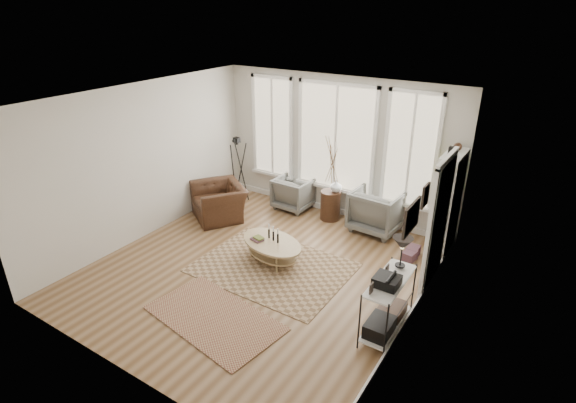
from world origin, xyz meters
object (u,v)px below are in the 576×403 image
Objects in this scene: armchair_right at (377,210)px; low_shelf at (388,300)px; side_table at (331,182)px; armchair_left at (294,193)px; accent_chair at (219,202)px; bookcase at (447,205)px; coffee_table at (272,246)px.

low_shelf is at bearing 118.62° from armchair_right.
armchair_left is at bearing 176.61° from side_table.
side_table is at bearing 64.03° from accent_chair.
side_table is (-1.01, -0.05, 0.41)m from armchair_right.
armchair_right reaches higher than accent_chair.
low_shelf reaches higher than armchair_right.
side_table is (0.92, -0.05, 0.48)m from armchair_left.
bookcase reaches higher than armchair_left.
armchair_right is (1.93, 0.00, 0.07)m from armchair_left.
bookcase is at bearing 174.14° from armchair_right.
low_shelf is 0.94× the size of coffee_table.
coffee_table is at bearing -142.26° from bookcase.
bookcase is at bearing 46.53° from accent_chair.
armchair_right is 0.54× the size of side_table.
coffee_table is at bearing -92.31° from side_table.
accent_chair is (-2.00, -1.18, -0.48)m from side_table.
low_shelf is at bearing -15.35° from coffee_table.
bookcase reaches higher than coffee_table.
side_table reaches higher than coffee_table.
low_shelf is 1.18× the size of accent_chair.
low_shelf is at bearing 13.96° from accent_chair.
coffee_table is 2.37m from armchair_right.
armchair_left is 1.64m from accent_chair.
accent_chair reaches higher than coffee_table.
armchair_left is (-3.20, 2.75, -0.16)m from low_shelf.
armchair_left is 0.83× the size of armchair_right.
bookcase reaches higher than armchair_right.
armchair_right is at bearing 55.77° from accent_chair.
armchair_right is (-1.33, 0.22, -0.53)m from bookcase.
accent_chair is (-4.28, 1.51, -0.15)m from low_shelf.
side_table is (-2.34, 0.17, -0.12)m from bookcase.
low_shelf reaches higher than coffee_table.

